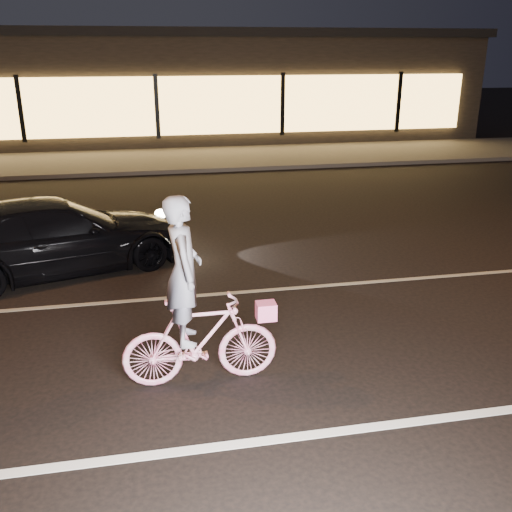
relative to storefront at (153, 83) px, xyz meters
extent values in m
plane|color=black|center=(0.00, -18.97, -2.15)|extent=(90.00, 90.00, 0.00)
cube|color=silver|center=(0.00, -20.47, -2.14)|extent=(60.00, 0.12, 0.01)
cube|color=gray|center=(0.00, -16.97, -2.14)|extent=(60.00, 0.10, 0.01)
cube|color=#383533|center=(0.00, -5.97, -2.09)|extent=(30.00, 4.00, 0.12)
cube|color=black|center=(0.00, 0.03, -0.15)|extent=(25.00, 8.00, 4.00)
cube|color=black|center=(0.00, 0.03, 1.90)|extent=(25.40, 8.40, 0.30)
cube|color=#FFBD59|center=(0.00, -4.07, -0.55)|extent=(23.00, 0.15, 2.00)
cube|color=black|center=(-4.50, -4.15, -0.55)|extent=(0.15, 0.08, 2.20)
cube|color=black|center=(0.00, -4.15, -0.55)|extent=(0.15, 0.08, 2.20)
cube|color=black|center=(4.50, -4.15, -0.55)|extent=(0.15, 0.08, 2.20)
cube|color=black|center=(9.00, -4.15, -0.55)|extent=(0.15, 0.08, 2.20)
imported|color=#F4387E|center=(-0.07, -19.31, -1.64)|extent=(1.70, 0.48, 1.02)
imported|color=silver|center=(-0.22, -19.31, -0.81)|extent=(0.38, 0.59, 1.61)
cube|color=#FF508A|center=(0.66, -19.31, -1.35)|extent=(0.21, 0.18, 0.19)
imported|color=black|center=(-2.04, -15.49, -1.54)|extent=(4.53, 2.95, 1.22)
sphere|color=#FFF2BF|center=(-0.32, -14.33, -1.59)|extent=(0.20, 0.20, 0.20)
sphere|color=#FFF2BF|center=(0.03, -15.39, -1.59)|extent=(0.20, 0.20, 0.20)
camera|label=1|loc=(-0.54, -24.84, 1.35)|focal=40.00mm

